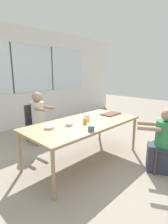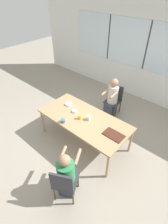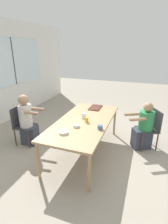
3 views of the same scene
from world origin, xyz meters
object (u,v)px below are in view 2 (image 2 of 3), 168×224
chair_for_man_blue_shirt (64,183)px  milk_carton_small (89,118)px  bowl_white_shallow (69,104)px  chair_for_woman_green_shirt (115,98)px  bowl_cereal (75,111)px  coffee_mug (63,121)px  person_woman_green_shirt (112,99)px  person_man_blue_shirt (67,175)px  juice_glass (80,117)px

chair_for_man_blue_shirt → milk_carton_small: 1.47m
bowl_white_shallow → milk_carton_small: bearing=-7.7°
chair_for_woman_green_shirt → bowl_cereal: (-0.20, -1.42, 0.23)m
milk_carton_small → bowl_cereal: bearing=-179.3°
coffee_mug → milk_carton_small: 0.57m
person_woman_green_shirt → person_man_blue_shirt: 2.53m
person_man_blue_shirt → coffee_mug: bearing=111.5°
bowl_cereal → person_man_blue_shirt: bearing=-51.7°
chair_for_woman_green_shirt → juice_glass: size_ratio=8.72×
coffee_mug → milk_carton_small: milk_carton_small is taller
person_woman_green_shirt → coffee_mug: size_ratio=11.38×
person_woman_green_shirt → bowl_white_shallow: 1.28m
person_man_blue_shirt → milk_carton_small: person_man_blue_shirt is taller
person_man_blue_shirt → coffee_mug: (-0.86, 0.74, 0.30)m
chair_for_woman_green_shirt → chair_for_man_blue_shirt: (0.81, -2.73, 0.00)m
chair_for_man_blue_shirt → person_man_blue_shirt: 0.17m
milk_carton_small → bowl_cereal: size_ratio=0.89×
chair_for_man_blue_shirt → person_woman_green_shirt: person_woman_green_shirt is taller
person_woman_green_shirt → bowl_cereal: person_woman_green_shirt is taller
chair_for_woman_green_shirt → juice_glass: chair_for_woman_green_shirt is taller
bowl_cereal → juice_glass: bearing=-22.9°
chair_for_woman_green_shirt → chair_for_man_blue_shirt: 2.85m
chair_for_man_blue_shirt → chair_for_woman_green_shirt: bearing=78.3°
chair_for_woman_green_shirt → chair_for_man_blue_shirt: same height
coffee_mug → bowl_white_shallow: 0.65m
coffee_mug → bowl_white_shallow: coffee_mug is taller
chair_for_woman_green_shirt → bowl_cereal: size_ratio=7.12×
juice_glass → milk_carton_small: milk_carton_small is taller
coffee_mug → chair_for_man_blue_shirt: bearing=-43.2°
person_man_blue_shirt → coffee_mug: person_man_blue_shirt is taller
chair_for_man_blue_shirt → person_man_blue_shirt: size_ratio=0.83×
chair_for_woman_green_shirt → bowl_white_shallow: (-0.51, -1.31, 0.23)m
person_woman_green_shirt → milk_carton_small: bearing=95.1°
person_man_blue_shirt → juice_glass: size_ratio=10.55×
chair_for_man_blue_shirt → bowl_cereal: 1.67m
coffee_mug → milk_carton_small: bearing=49.9°
chair_for_man_blue_shirt → juice_glass: 1.44m
person_woman_green_shirt → milk_carton_small: person_woman_green_shirt is taller
juice_glass → coffee_mug: bearing=-121.8°
chair_for_woman_green_shirt → bowl_cereal: chair_for_woman_green_shirt is taller
juice_glass → bowl_white_shallow: (-0.57, 0.21, -0.03)m
person_woman_green_shirt → bowl_white_shallow: (-0.52, -1.15, 0.21)m
person_man_blue_shirt → milk_carton_small: 1.31m
chair_for_woman_green_shirt → person_woman_green_shirt: 0.16m
person_man_blue_shirt → milk_carton_small: (-0.50, 1.17, 0.31)m
bowl_white_shallow → bowl_cereal: bowl_cereal is taller
person_woman_green_shirt → person_man_blue_shirt: person_woman_green_shirt is taller
person_man_blue_shirt → bowl_white_shallow: 1.79m
person_man_blue_shirt → bowl_white_shallow: bearing=106.0°
milk_carton_small → bowl_cereal: milk_carton_small is taller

